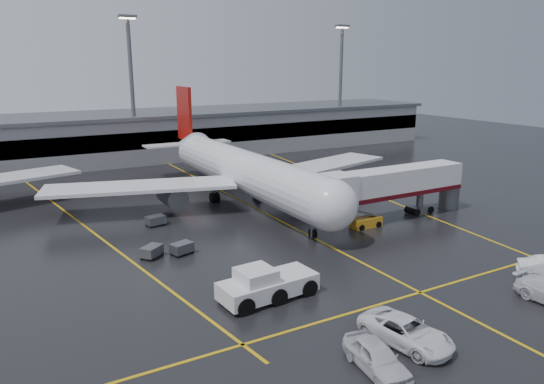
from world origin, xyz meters
TOP-DOWN VIEW (x-y plane):
  - ground at (0.00, 0.00)m, footprint 220.00×220.00m
  - apron_line_centre at (0.00, 0.00)m, footprint 0.25×90.00m
  - apron_line_stop at (0.00, -22.00)m, footprint 60.00×0.25m
  - apron_line_left at (-20.00, 10.00)m, footprint 9.99×69.35m
  - apron_line_right at (18.00, 10.00)m, footprint 7.57×69.64m
  - terminal at (0.00, 47.93)m, footprint 122.00×19.00m
  - light_mast_mid at (-5.00, 42.00)m, footprint 3.00×1.20m
  - light_mast_right at (40.00, 42.00)m, footprint 3.00×1.20m
  - main_airliner at (0.00, 9.70)m, footprint 48.80×45.60m
  - jet_bridge at (11.87, -6.00)m, footprint 19.90×3.40m
  - pushback_tractor at (-11.04, -16.95)m, footprint 7.81×3.75m
  - belt_loader at (7.05, -6.96)m, footprint 3.53×1.67m
  - service_van_a at (-6.41, -27.03)m, footprint 4.00×6.67m
  - service_van_d at (-9.99, -28.36)m, footprint 2.71×5.35m
  - baggage_cart_a at (-13.37, -4.86)m, footprint 2.30×1.85m
  - baggage_cart_b at (-16.08, -4.30)m, footprint 2.38×2.26m
  - baggage_cart_c at (-12.88, 4.92)m, footprint 2.19×1.61m

SIDE VIEW (x-z plane):
  - ground at x=0.00m, z-range 0.00..0.00m
  - apron_line_centre at x=0.00m, z-range 0.00..0.02m
  - apron_line_stop at x=0.00m, z-range 0.00..0.02m
  - apron_line_left at x=-20.00m, z-range 0.00..0.02m
  - apron_line_right at x=18.00m, z-range 0.00..0.02m
  - belt_loader at x=7.05m, z-range -0.57..1.67m
  - baggage_cart_a at x=-13.37m, z-range 0.07..1.19m
  - baggage_cart_b at x=-16.08m, z-range 0.07..1.19m
  - baggage_cart_c at x=-12.88m, z-range 0.07..1.19m
  - service_van_a at x=-6.41m, z-range 0.00..1.73m
  - service_van_d at x=-9.99m, z-range 0.00..1.75m
  - pushback_tractor at x=-11.04m, z-range -0.28..2.45m
  - jet_bridge at x=11.87m, z-range 0.91..6.96m
  - main_airliner at x=0.00m, z-range -2.84..11.26m
  - terminal at x=0.00m, z-range 0.02..8.62m
  - light_mast_mid at x=-5.00m, z-range 1.75..27.20m
  - light_mast_right at x=40.00m, z-range 1.75..27.20m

